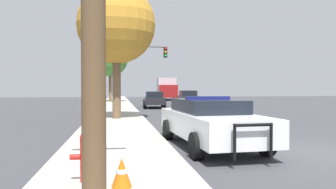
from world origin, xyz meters
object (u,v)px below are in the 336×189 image
at_px(police_car, 210,121).
at_px(tree_sidewalk_far, 110,59).
at_px(fire_hydrant, 87,154).
at_px(car_background_oncoming, 188,98).
at_px(car_background_midblock, 154,99).
at_px(traffic_light, 138,63).
at_px(tree_sidewalk_near, 116,25).
at_px(traffic_cone, 122,173).
at_px(box_truck, 166,88).

relative_size(police_car, tree_sidewalk_far, 0.75).
xyz_separation_m(police_car, fire_hydrant, (-3.23, -3.59, -0.17)).
xyz_separation_m(police_car, car_background_oncoming, (4.38, 22.77, 0.00)).
bearing_deg(car_background_oncoming, car_background_midblock, 50.01).
height_order(traffic_light, car_background_midblock, traffic_light).
distance_m(car_background_midblock, tree_sidewalk_near, 11.86).
bearing_deg(tree_sidewalk_near, police_car, -71.38).
bearing_deg(traffic_cone, tree_sidewalk_near, 90.38).
relative_size(police_car, car_background_oncoming, 1.30).
bearing_deg(tree_sidewalk_far, box_truck, 44.87).
xyz_separation_m(fire_hydrant, tree_sidewalk_near, (0.50, 11.70, 4.44)).
height_order(police_car, car_background_oncoming, police_car).
bearing_deg(tree_sidewalk_far, car_background_midblock, -69.61).
xyz_separation_m(police_car, traffic_cone, (-2.65, -4.04, -0.39)).
height_order(police_car, traffic_cone, police_car).
distance_m(police_car, car_background_midblock, 18.70).
distance_m(car_background_midblock, tree_sidewalk_far, 12.10).
relative_size(traffic_light, car_background_oncoming, 1.28).
bearing_deg(traffic_cone, car_background_oncoming, 75.31).
bearing_deg(tree_sidewalk_far, traffic_cone, -88.58).
relative_size(police_car, tree_sidewalk_near, 0.76).
bearing_deg(car_background_midblock, police_car, -87.68).
bearing_deg(car_background_midblock, traffic_cone, -94.06).
height_order(car_background_oncoming, tree_sidewalk_far, tree_sidewalk_far).
height_order(box_truck, tree_sidewalk_near, tree_sidewalk_near).
relative_size(fire_hydrant, car_background_oncoming, 0.21).
xyz_separation_m(box_truck, tree_sidewalk_near, (-7.06, -28.94, 3.37)).
distance_m(car_background_oncoming, car_background_midblock, 5.65).
bearing_deg(traffic_light, traffic_cone, -94.39).
bearing_deg(car_background_oncoming, tree_sidewalk_near, 68.04).
height_order(fire_hydrant, box_truck, box_truck).
distance_m(fire_hydrant, box_truck, 41.35).
bearing_deg(car_background_oncoming, traffic_cone, 79.21).
bearing_deg(tree_sidewalk_near, box_truck, 76.29).
xyz_separation_m(police_car, box_truck, (4.33, 37.04, 0.90)).
bearing_deg(box_truck, traffic_cone, 84.17).
distance_m(police_car, car_background_oncoming, 23.19).
relative_size(fire_hydrant, traffic_light, 0.17).
bearing_deg(fire_hydrant, tree_sidewalk_far, 90.43).
relative_size(police_car, box_truck, 0.77).
distance_m(tree_sidewalk_near, traffic_cone, 13.01).
relative_size(police_car, traffic_light, 1.01).
bearing_deg(tree_sidewalk_far, police_car, -83.23).
bearing_deg(box_truck, fire_hydrant, 83.28).
distance_m(police_car, traffic_light, 18.41).
distance_m(police_car, traffic_cone, 4.85).
distance_m(box_truck, tree_sidewalk_near, 29.98).
relative_size(traffic_light, tree_sidewalk_near, 0.75).
bearing_deg(car_background_midblock, traffic_light, -154.11).
distance_m(traffic_light, traffic_cone, 22.50).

